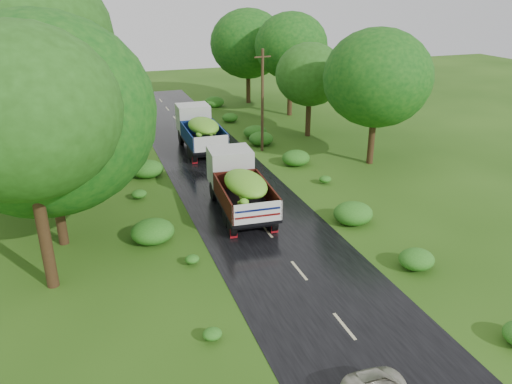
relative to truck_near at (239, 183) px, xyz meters
name	(u,v)px	position (x,y,z in m)	size (l,w,h in m)	color
ground	(344,327)	(0.56, -10.77, -1.62)	(120.00, 120.00, 0.00)	#1F430E
road	(290,259)	(0.56, -5.77, -1.61)	(6.50, 80.00, 0.02)	black
road_lines	(282,249)	(0.56, -4.77, -1.60)	(0.12, 69.60, 0.00)	#BFB78C
truck_near	(239,183)	(0.00, 0.00, 0.00)	(2.85, 6.96, 2.86)	black
truck_far	(199,128)	(0.54, 11.32, 0.03)	(2.59, 6.99, 2.92)	black
utility_pole	(262,100)	(4.81, 9.51, 2.15)	(1.28, 0.26, 7.32)	#382616
trees_left	(35,59)	(-9.76, 11.44, 5.42)	(6.56, 34.69, 10.56)	black
trees_right	(297,57)	(10.11, 15.63, 4.11)	(5.70, 24.58, 7.93)	black
shrubs	(232,183)	(0.56, 3.23, -1.27)	(11.90, 44.00, 0.70)	#246317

